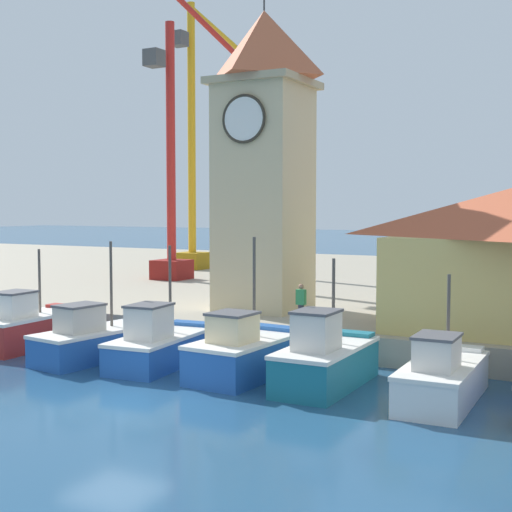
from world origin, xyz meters
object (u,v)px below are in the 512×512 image
(fishing_boat_mid_right, at_px, (245,353))
(port_crane_far, at_px, (193,166))
(fishing_boat_center, at_px, (161,344))
(fishing_boat_right_outer, at_px, (442,377))
(fishing_boat_mid_left, at_px, (97,339))
(dock_worker_near_tower, at_px, (301,305))
(fishing_boat_left_inner, at_px, (29,327))
(fishing_boat_right_inner, at_px, (325,360))
(port_crane_near, at_px, (174,178))
(clock_tower, at_px, (264,153))

(fishing_boat_mid_right, distance_m, port_crane_far, 30.32)
(fishing_boat_center, height_order, fishing_boat_right_outer, fishing_boat_center)
(fishing_boat_mid_left, distance_m, dock_worker_near_tower, 7.50)
(fishing_boat_left_inner, height_order, fishing_boat_mid_left, fishing_boat_mid_left)
(fishing_boat_right_inner, height_order, port_crane_far, port_crane_far)
(fishing_boat_left_inner, xyz_separation_m, dock_worker_near_tower, (9.89, 3.77, 1.05))
(port_crane_far, bearing_deg, fishing_boat_mid_left, -64.69)
(port_crane_near, bearing_deg, fishing_boat_mid_right, -49.93)
(fishing_boat_right_inner, bearing_deg, fishing_boat_center, 179.02)
(fishing_boat_mid_left, bearing_deg, port_crane_near, 115.91)
(fishing_boat_right_outer, height_order, clock_tower, clock_tower)
(fishing_boat_right_outer, distance_m, dock_worker_near_tower, 7.54)
(fishing_boat_mid_left, xyz_separation_m, clock_tower, (2.69, 7.81, 7.05))
(fishing_boat_center, height_order, dock_worker_near_tower, fishing_boat_center)
(fishing_boat_left_inner, distance_m, port_crane_far, 25.70)
(fishing_boat_mid_left, bearing_deg, fishing_boat_mid_right, 0.83)
(fishing_boat_mid_left, xyz_separation_m, port_crane_near, (-8.27, 17.02, 6.58))
(port_crane_far, bearing_deg, fishing_boat_right_outer, -45.23)
(fishing_boat_mid_left, relative_size, dock_worker_near_tower, 3.22)
(dock_worker_near_tower, bearing_deg, fishing_boat_mid_left, -145.28)
(fishing_boat_left_inner, distance_m, fishing_boat_right_outer, 16.09)
(fishing_boat_right_outer, relative_size, port_crane_near, 0.27)
(fishing_boat_mid_right, xyz_separation_m, fishing_boat_right_outer, (6.31, -0.01, -0.07))
(fishing_boat_left_inner, xyz_separation_m, port_crane_near, (-4.47, 16.57, 6.50))
(fishing_boat_mid_left, height_order, clock_tower, clock_tower)
(clock_tower, bearing_deg, fishing_boat_right_outer, -38.86)
(fishing_boat_mid_left, relative_size, port_crane_far, 0.28)
(port_crane_far, bearing_deg, fishing_boat_mid_right, -53.99)
(fishing_boat_mid_right, xyz_separation_m, port_crane_near, (-14.25, 16.94, 6.52))
(fishing_boat_mid_right, relative_size, dock_worker_near_tower, 2.77)
(fishing_boat_right_outer, bearing_deg, clock_tower, 141.14)
(fishing_boat_right_outer, bearing_deg, fishing_boat_mid_left, -179.64)
(fishing_boat_right_outer, xyz_separation_m, clock_tower, (-9.59, 7.73, 7.07))
(clock_tower, distance_m, port_crane_near, 14.33)
(port_crane_far, height_order, dock_worker_near_tower, port_crane_far)
(fishing_boat_mid_left, height_order, port_crane_far, port_crane_far)
(dock_worker_near_tower, bearing_deg, fishing_boat_mid_right, -91.53)
(fishing_boat_center, bearing_deg, port_crane_near, 122.91)
(fishing_boat_center, height_order, fishing_boat_mid_right, fishing_boat_mid_right)
(clock_tower, height_order, port_crane_near, port_crane_near)
(fishing_boat_mid_right, bearing_deg, fishing_boat_right_outer, -0.08)
(fishing_boat_center, bearing_deg, dock_worker_near_tower, 49.05)
(fishing_boat_right_inner, bearing_deg, fishing_boat_mid_left, -179.31)
(fishing_boat_right_inner, height_order, fishing_boat_right_outer, fishing_boat_right_inner)
(fishing_boat_mid_left, distance_m, fishing_boat_center, 2.62)
(fishing_boat_mid_right, bearing_deg, fishing_boat_mid_left, -179.17)
(dock_worker_near_tower, bearing_deg, port_crane_far, 131.53)
(fishing_boat_left_inner, relative_size, port_crane_far, 0.25)
(fishing_boat_right_inner, bearing_deg, fishing_boat_mid_right, -179.61)
(fishing_boat_center, bearing_deg, fishing_boat_mid_right, -2.12)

